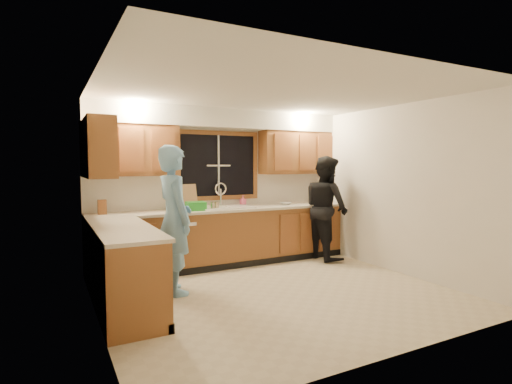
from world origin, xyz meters
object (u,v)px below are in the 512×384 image
at_px(sink, 226,211).
at_px(woman, 326,208).
at_px(stove, 133,282).
at_px(dish_crate, 196,206).
at_px(soap_bottle, 243,201).
at_px(bowl, 286,204).
at_px(man, 174,220).
at_px(dishwasher, 174,245).
at_px(knife_block, 102,207).

xyz_separation_m(sink, woman, (1.70, -0.41, 0.02)).
distance_m(stove, dish_crate, 2.22).
xyz_separation_m(soap_bottle, bowl, (0.72, -0.21, -0.07)).
distance_m(man, soap_bottle, 1.93).
bearing_deg(man, dishwasher, -19.87).
bearing_deg(sink, soap_bottle, 25.15).
bearing_deg(knife_block, sink, -3.08).
height_order(knife_block, dish_crate, knife_block).
relative_size(sink, dish_crate, 3.08).
bearing_deg(knife_block, soap_bottle, 2.09).
bearing_deg(man, stove, 137.29).
distance_m(dishwasher, woman, 2.62).
distance_m(dishwasher, stove, 2.04).
distance_m(woman, soap_bottle, 1.43).
bearing_deg(sink, man, -138.85).
bearing_deg(man, sink, -52.84).
bearing_deg(man, woman, -82.44).
relative_size(sink, stove, 0.96).
distance_m(dishwasher, man, 1.13).
bearing_deg(man, knife_block, 30.54).
bearing_deg(sink, knife_block, 177.85).
bearing_deg(dish_crate, man, -123.52).
bearing_deg(soap_bottle, dish_crate, -163.86).
bearing_deg(woman, bowl, 60.42).
xyz_separation_m(woman, soap_bottle, (-1.30, 0.60, 0.13)).
relative_size(man, knife_block, 9.02).
distance_m(woman, knife_block, 3.58).
bearing_deg(knife_block, woman, -8.58).
bearing_deg(bowl, man, -156.87).
relative_size(dishwasher, man, 0.44).
bearing_deg(stove, woman, 22.07).
height_order(sink, dishwasher, sink).
bearing_deg(dishwasher, woman, -8.76).
distance_m(knife_block, dish_crate, 1.33).
distance_m(knife_block, bowl, 2.97).
bearing_deg(stove, dishwasher, 62.31).
bearing_deg(stove, soap_bottle, 42.44).
bearing_deg(knife_block, dishwasher, -5.74).
bearing_deg(soap_bottle, dishwasher, -170.78).
bearing_deg(knife_block, dish_crate, -7.39).
height_order(sink, woman, woman).
height_order(woman, dish_crate, woman).
height_order(dishwasher, stove, stove).
relative_size(dishwasher, knife_block, 3.98).
bearing_deg(bowl, woman, -33.66).
xyz_separation_m(dishwasher, woman, (2.55, -0.39, 0.47)).
height_order(stove, knife_block, knife_block).
height_order(soap_bottle, bowl, soap_bottle).
bearing_deg(dish_crate, stove, -126.11).
bearing_deg(sink, woman, -13.49).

